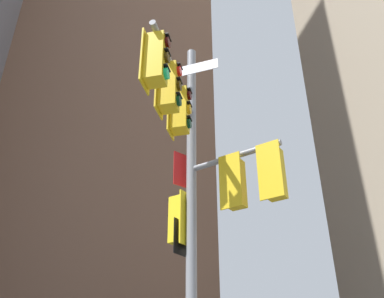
% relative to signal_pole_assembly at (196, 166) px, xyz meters
% --- Properties ---
extents(building_mid_block, '(15.21, 15.21, 44.27)m').
position_rel_signal_pole_assembly_xyz_m(building_mid_block, '(-2.56, 24.01, 17.13)').
color(building_mid_block, brown).
rests_on(building_mid_block, ground).
extents(signal_pole_assembly, '(2.98, 3.17, 8.66)m').
position_rel_signal_pole_assembly_xyz_m(signal_pole_assembly, '(0.00, 0.00, 0.00)').
color(signal_pole_assembly, gray).
rests_on(signal_pole_assembly, ground).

